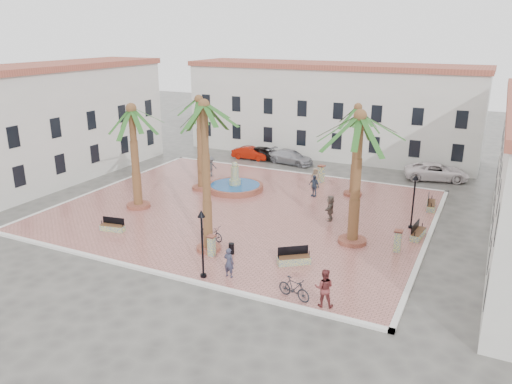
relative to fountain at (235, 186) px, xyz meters
The scene contains 36 objects.
ground 4.72m from the fountain, 54.00° to the right, with size 120.00×120.00×0.00m, color #56544F.
plaza 4.71m from the fountain, 54.00° to the right, with size 26.00×22.00×0.15m, color #AF675E.
kerb_n 7.72m from the fountain, 69.04° to the left, with size 26.30×0.30×0.16m, color silver.
kerb_s 15.06m from the fountain, 79.44° to the right, with size 26.30×0.30×0.16m, color silver.
kerb_e 16.22m from the fountain, 13.55° to the right, with size 0.30×22.30×0.16m, color silver.
kerb_w 10.93m from the fountain, 159.65° to the right, with size 0.30×22.30×0.16m, color silver.
building_north 16.98m from the fountain, 80.33° to the left, with size 30.40×7.40×9.50m.
building_west 17.28m from the fountain, 166.83° to the right, with size 6.40×24.40×10.00m.
fountain is the anchor object (origin of this frame).
palm_nw 6.82m from the fountain, 158.99° to the right, with size 5.14×5.14×7.75m.
palm_sw 10.22m from the fountain, 123.23° to the right, with size 5.62×5.62×7.72m.
palm_s 14.02m from the fountain, 69.52° to the right, with size 4.70×4.70×9.00m.
palm_e 14.79m from the fountain, 28.51° to the right, with size 5.69×5.69×8.29m.
palm_ne 11.21m from the fountain, 17.81° to the left, with size 4.72×4.72×7.33m.
bench_s 11.71m from the fountain, 105.15° to the right, with size 1.71×0.77×0.87m.
bench_se 14.23m from the fountain, 48.38° to the right, with size 1.84×1.58×0.99m.
bench_e 15.59m from the fountain, 13.81° to the right, with size 0.76×1.88×0.97m.
bench_ne 15.31m from the fountain, ahead, with size 0.79×1.99×1.02m.
lamppost_s 15.46m from the fountain, 68.13° to the right, with size 0.41×0.41×3.80m.
lamppost_e 14.80m from the fountain, ahead, with size 0.40×0.40×3.71m.
bollard_se 12.66m from the fountain, 67.98° to the right, with size 0.45×0.45×1.26m.
bollard_n 7.69m from the fountain, 42.55° to the left, with size 0.64×0.64×1.50m.
bollard_e 15.74m from the fountain, 24.06° to the right, with size 0.49×0.49×1.35m.
litter_bin 12.36m from the fountain, 62.79° to the right, with size 0.34×0.34×0.66m, color black.
cyclist_a 15.25m from the fountain, 62.98° to the right, with size 0.60×0.40×1.65m, color #303147.
bicycle_a 10.33m from the fountain, 69.86° to the right, with size 0.64×1.82×0.96m, color black.
cyclist_b 18.86m from the fountain, 48.85° to the right, with size 0.93×0.72×1.91m, color maroon.
bicycle_b 17.89m from the fountain, 52.52° to the right, with size 0.53×1.86×1.12m, color black.
pedestrian_fountain_a 6.68m from the fountain, 30.23° to the left, with size 0.85×0.55×1.73m, color #7A664F.
pedestrian_fountain_b 6.54m from the fountain, 10.96° to the left, with size 1.02×0.43×1.75m, color #324056.
pedestrian_north 4.60m from the fountain, 146.36° to the left, with size 1.18×0.68×1.83m, color #444548.
pedestrian_east 9.73m from the fountain, 19.35° to the right, with size 1.66×0.53×1.80m, color #62554B.
car_black 10.85m from the fountain, 101.83° to the left, with size 1.64×4.08×1.39m, color black.
car_red 10.94m from the fountain, 109.78° to the left, with size 1.35×3.87×1.28m, color #941506.
car_silver 10.39m from the fountain, 86.15° to the left, with size 1.92×4.71×1.37m, color #A5A6AE.
car_white 18.06m from the fountain, 36.73° to the left, with size 2.52×5.48×1.52m, color white.
Camera 1 is at (15.93, -30.68, 12.70)m, focal length 35.00 mm.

